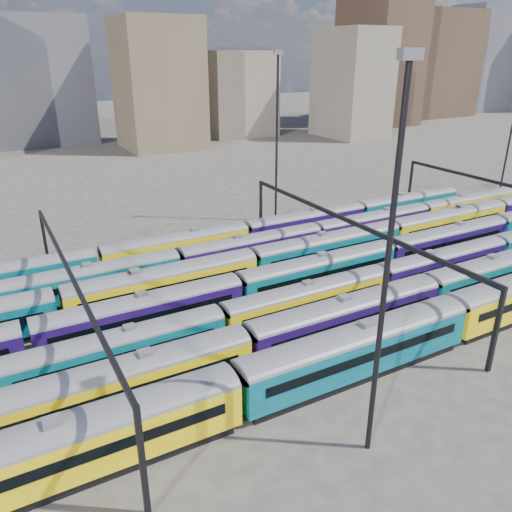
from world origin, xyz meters
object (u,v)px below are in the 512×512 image
rake_2 (222,320)px  mast_2 (388,262)px  rake_1 (347,314)px  rake_0 (357,346)px

rake_2 → mast_2: (3.11, -17.00, 11.50)m
rake_1 → mast_2: mast_2 is taller
rake_1 → rake_2: rake_1 is taller
rake_0 → rake_2: size_ratio=1.37×
rake_0 → mast_2: 13.87m
rake_1 → mast_2: size_ratio=5.75×
rake_2 → mast_2: bearing=-79.6°
rake_2 → mast_2: 20.76m
rake_0 → mast_2: bearing=-123.2°
mast_2 → rake_2: bearing=100.4°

